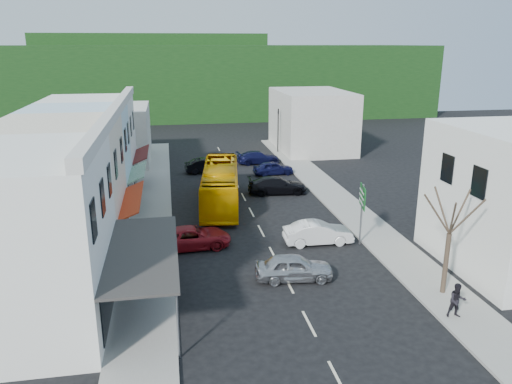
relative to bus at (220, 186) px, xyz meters
name	(u,v)px	position (x,y,z in m)	size (l,w,h in m)	color
ground	(273,254)	(2.09, -10.31, -1.55)	(120.00, 120.00, 0.00)	black
sidewalk_left	(152,209)	(-5.41, -0.31, -1.48)	(3.00, 52.00, 0.15)	gray
sidewalk_right	(337,198)	(9.59, -0.31, -1.48)	(3.00, 52.00, 0.15)	gray
shopfront_row	(67,179)	(-10.40, -5.31, 2.45)	(8.25, 30.00, 8.00)	white
distant_block_left	(111,135)	(-9.91, 16.69, 1.45)	(8.00, 10.00, 6.00)	#B7B2A8
distant_block_right	(311,120)	(13.09, 19.69, 1.95)	(8.00, 12.00, 7.00)	#B7B2A8
hillside	(191,76)	(0.64, 54.78, 5.18)	(80.00, 26.00, 14.00)	black
bus	(220,186)	(0.00, 0.00, 0.00)	(2.50, 11.60, 3.10)	#EEA500
car_silver	(294,268)	(2.50, -13.85, -0.85)	(1.80, 4.40, 1.40)	#B1B1B6
car_white	(318,233)	(5.27, -9.15, -0.85)	(1.80, 4.40, 1.40)	silver
car_red	(192,237)	(-2.70, -8.40, -0.85)	(1.90, 4.60, 1.40)	maroon
car_black_near	(277,186)	(5.11, 2.21, -0.85)	(1.84, 4.50, 1.40)	black
car_navy_mid	(273,168)	(6.08, 8.52, -0.85)	(1.80, 4.40, 1.40)	black
car_black_far	(207,166)	(-0.25, 10.49, -0.85)	(1.80, 4.40, 1.40)	black
car_navy_far	(258,157)	(5.45, 13.42, -0.85)	(1.84, 4.50, 1.40)	black
pedestrian_left	(141,237)	(-5.83, -8.61, -0.55)	(0.60, 0.40, 1.70)	black
pedestrian_right	(457,300)	(8.89, -19.18, -0.55)	(0.70, 0.44, 1.70)	black
direction_sign	(361,215)	(7.89, -9.73, 0.45)	(0.57, 1.80, 3.99)	#0F531B
street_tree	(449,234)	(9.59, -16.84, 1.80)	(2.48, 2.48, 6.69)	#35281D
traffic_signal	(278,131)	(8.69, 18.29, 1.03)	(0.70, 1.11, 5.17)	black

